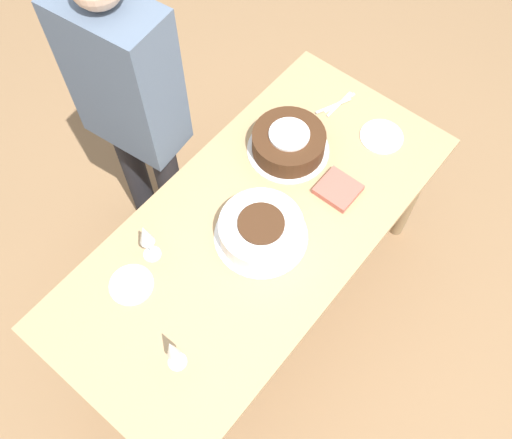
{
  "coord_description": "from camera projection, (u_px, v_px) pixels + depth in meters",
  "views": [
    {
      "loc": [
        0.79,
        0.65,
        2.66
      ],
      "look_at": [
        0.0,
        0.0,
        0.81
      ],
      "focal_mm": 40.0,
      "sensor_mm": 36.0,
      "label": 1
    }
  ],
  "objects": [
    {
      "name": "dining_table",
      "position": [
        256.0,
        240.0,
        2.25
      ],
      "size": [
        1.69,
        0.8,
        0.76
      ],
      "color": "tan",
      "rests_on": "ground_plane"
    },
    {
      "name": "person_cutting",
      "position": [
        130.0,
        101.0,
        2.2
      ],
      "size": [
        0.26,
        0.42,
        1.59
      ],
      "rotation": [
        0.0,
        0.0,
        1.68
      ],
      "color": "#232328",
      "rests_on": "ground_plane"
    },
    {
      "name": "fork_pile",
      "position": [
        337.0,
        104.0,
        2.43
      ],
      "size": [
        0.2,
        0.08,
        0.01
      ],
      "color": "silver",
      "rests_on": "dining_table"
    },
    {
      "name": "wine_glass_near",
      "position": [
        146.0,
        236.0,
        1.96
      ],
      "size": [
        0.07,
        0.07,
        0.21
      ],
      "color": "silver",
      "rests_on": "dining_table"
    },
    {
      "name": "dessert_plate_left",
      "position": [
        382.0,
        137.0,
        2.35
      ],
      "size": [
        0.18,
        0.18,
        0.01
      ],
      "color": "white",
      "rests_on": "dining_table"
    },
    {
      "name": "cake_front_chocolate",
      "position": [
        289.0,
        142.0,
        2.28
      ],
      "size": [
        0.34,
        0.34,
        0.11
      ],
      "color": "white",
      "rests_on": "dining_table"
    },
    {
      "name": "wine_glass_far",
      "position": [
        172.0,
        350.0,
        1.78
      ],
      "size": [
        0.06,
        0.06,
        0.21
      ],
      "color": "silver",
      "rests_on": "dining_table"
    },
    {
      "name": "napkin_stack",
      "position": [
        338.0,
        189.0,
        2.22
      ],
      "size": [
        0.14,
        0.15,
        0.03
      ],
      "color": "#B75B4C",
      "rests_on": "dining_table"
    },
    {
      "name": "cake_center_white",
      "position": [
        261.0,
        230.0,
        2.09
      ],
      "size": [
        0.35,
        0.35,
        0.11
      ],
      "color": "white",
      "rests_on": "dining_table"
    },
    {
      "name": "ground_plane",
      "position": [
        256.0,
        299.0,
        2.82
      ],
      "size": [
        12.0,
        12.0,
        0.0
      ],
      "primitive_type": "plane",
      "color": "#8E6B47"
    },
    {
      "name": "dessert_plate_right",
      "position": [
        131.0,
        285.0,
        2.03
      ],
      "size": [
        0.16,
        0.16,
        0.01
      ],
      "color": "white",
      "rests_on": "dining_table"
    }
  ]
}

